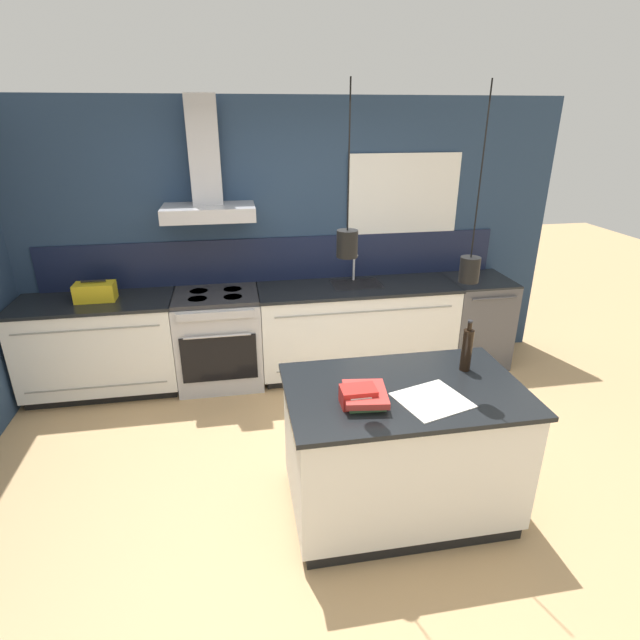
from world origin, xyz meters
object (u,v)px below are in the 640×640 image
(bottle_on_island, at_px, (467,349))
(red_supply_box, at_px, (358,396))
(oven_range, at_px, (219,339))
(yellow_toolbox, at_px, (95,292))
(dishwasher, at_px, (474,321))
(book_stack, at_px, (365,396))

(bottle_on_island, bearing_deg, red_supply_box, -159.76)
(oven_range, xyz_separation_m, yellow_toolbox, (-1.04, 0.00, 0.54))
(dishwasher, distance_m, red_supply_box, 2.77)
(dishwasher, bearing_deg, yellow_toolbox, 180.00)
(dishwasher, distance_m, bottle_on_island, 2.12)
(dishwasher, relative_size, book_stack, 2.88)
(red_supply_box, bearing_deg, yellow_toolbox, 132.19)
(bottle_on_island, bearing_deg, book_stack, -159.96)
(dishwasher, height_order, red_supply_box, red_supply_box)
(book_stack, bearing_deg, dishwasher, 49.82)
(bottle_on_island, distance_m, book_stack, 0.79)
(oven_range, distance_m, dishwasher, 2.61)
(red_supply_box, distance_m, yellow_toolbox, 2.79)
(dishwasher, height_order, book_stack, book_stack)
(dishwasher, xyz_separation_m, red_supply_box, (-1.77, -2.06, 0.51))
(dishwasher, xyz_separation_m, yellow_toolbox, (-3.64, 0.00, 0.54))
(bottle_on_island, bearing_deg, yellow_toolbox, 146.18)
(dishwasher, bearing_deg, bottle_on_island, -119.15)
(dishwasher, xyz_separation_m, book_stack, (-1.73, -2.04, 0.50))
(bottle_on_island, distance_m, red_supply_box, 0.84)
(oven_range, bearing_deg, bottle_on_island, -47.63)
(book_stack, xyz_separation_m, red_supply_box, (-0.04, -0.02, 0.01))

